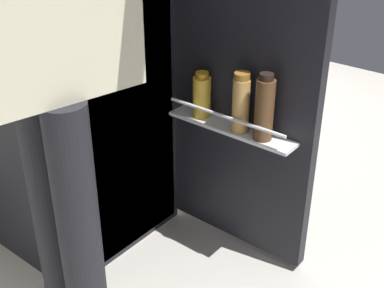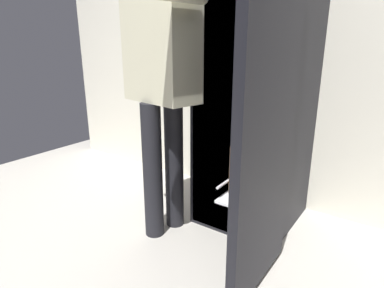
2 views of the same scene
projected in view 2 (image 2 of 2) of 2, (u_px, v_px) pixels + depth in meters
ground_plane at (208, 255)px, 1.87m from camera, size 5.05×5.05×0.00m
kitchen_wall at (284, 26)px, 2.22m from camera, size 4.40×0.10×2.59m
refrigerator at (258, 90)px, 2.00m from camera, size 0.65×1.24×1.81m
person at (162, 69)px, 1.84m from camera, size 0.58×0.84×1.72m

